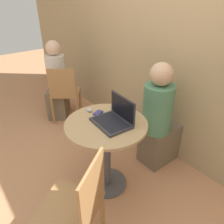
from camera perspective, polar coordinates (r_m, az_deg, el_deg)
The scene contains 10 objects.
ground_plane at distance 2.40m, azimuth -1.31°, elevation -18.06°, with size 12.00×12.00×0.00m, color tan.
back_wall at distance 2.34m, azimuth 17.49°, elevation 16.73°, with size 7.00×0.05×2.60m.
round_table at distance 2.03m, azimuth -1.49°, elevation -7.58°, with size 0.73×0.73×0.74m.
laptop at distance 1.89m, azimuth 0.67°, elevation -1.60°, with size 0.36×0.28×0.23m.
cell_phone at distance 2.05m, azimuth -3.68°, elevation -0.26°, with size 0.08×0.11×0.02m.
computer_mouse at distance 2.09m, azimuth -5.94°, elevation 0.52°, with size 0.07×0.04×0.03m.
chair_empty at distance 1.65m, azimuth -9.03°, elevation -23.64°, with size 0.55×0.55×0.88m.
person_seated at distance 2.39m, azimuth 12.14°, elevation -2.96°, with size 0.30×0.47×1.19m.
chair_background at distance 3.25m, azimuth -12.20°, elevation 4.81°, with size 0.56×0.56×0.85m.
person_background at distance 3.46m, azimuth -14.18°, elevation 6.92°, with size 0.49×0.46×1.14m.
Camera 1 is at (1.29, -0.97, 1.77)m, focal length 35.00 mm.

